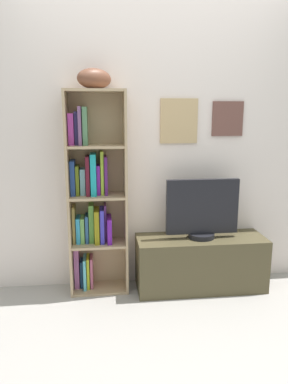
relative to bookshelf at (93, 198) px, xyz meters
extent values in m
cube|color=#9C9792|center=(0.51, -1.00, -0.82)|extent=(5.20, 5.20, 0.04)
cube|color=silver|center=(0.51, 0.13, 0.47)|extent=(4.80, 0.06, 2.54)
cube|color=tan|center=(0.73, 0.09, 0.62)|extent=(0.31, 0.02, 0.37)
cube|color=gray|center=(0.73, 0.08, 0.62)|extent=(0.26, 0.01, 0.32)
cube|color=brown|center=(1.15, 0.09, 0.64)|extent=(0.27, 0.02, 0.29)
cube|color=#BEB093|center=(1.15, 0.08, 0.64)|extent=(0.22, 0.01, 0.24)
cube|color=tan|center=(-0.19, -0.03, 0.03)|extent=(0.02, 0.26, 1.67)
cube|color=tan|center=(0.27, -0.03, 0.03)|extent=(0.02, 0.26, 1.67)
cube|color=tan|center=(0.04, 0.09, 0.03)|extent=(0.48, 0.01, 1.67)
cube|color=tan|center=(0.04, -0.03, -0.79)|extent=(0.44, 0.25, 0.02)
cube|color=tan|center=(0.04, -0.03, -0.39)|extent=(0.44, 0.25, 0.02)
cube|color=tan|center=(0.04, -0.03, 0.02)|extent=(0.44, 0.25, 0.02)
cube|color=tan|center=(0.04, -0.03, 0.43)|extent=(0.44, 0.25, 0.02)
cube|color=tan|center=(0.04, -0.03, 0.85)|extent=(0.44, 0.25, 0.02)
cube|color=#9C558E|center=(-0.15, 0.02, -0.61)|extent=(0.04, 0.14, 0.35)
cube|color=navy|center=(-0.12, 0.02, -0.67)|extent=(0.02, 0.14, 0.23)
cube|color=#50A8B8|center=(-0.09, -0.01, -0.65)|extent=(0.02, 0.19, 0.27)
cube|color=gold|center=(-0.06, 0.01, -0.65)|extent=(0.02, 0.16, 0.27)
cube|color=#A74D6B|center=(-0.03, 0.01, -0.65)|extent=(0.02, 0.16, 0.27)
cube|color=olive|center=(-0.16, 0.01, -0.22)|extent=(0.02, 0.16, 0.31)
cube|color=#3097C5|center=(-0.13, 0.01, -0.27)|extent=(0.03, 0.16, 0.22)
cube|color=#629E4F|center=(-0.09, 0.01, -0.27)|extent=(0.03, 0.16, 0.21)
cube|color=#274E7E|center=(-0.06, 0.01, -0.26)|extent=(0.03, 0.16, 0.23)
cube|color=#528D3A|center=(-0.02, 0.01, -0.22)|extent=(0.04, 0.15, 0.32)
cube|color=olive|center=(0.03, -0.01, -0.24)|extent=(0.04, 0.20, 0.28)
cube|color=#3B35BE|center=(0.07, 0.00, -0.23)|extent=(0.03, 0.18, 0.29)
cube|color=#552869|center=(0.10, 0.02, -0.22)|extent=(0.02, 0.14, 0.32)
cube|color=#5C1892|center=(0.13, -0.01, -0.27)|extent=(0.04, 0.21, 0.21)
cube|color=navy|center=(-0.15, 0.01, 0.17)|extent=(0.04, 0.16, 0.28)
cube|color=#556617|center=(-0.12, 0.01, 0.15)|extent=(0.03, 0.15, 0.24)
cube|color=#75B0BB|center=(-0.08, 0.02, 0.14)|extent=(0.04, 0.14, 0.21)
cube|color=#4F111F|center=(-0.03, 0.00, 0.19)|extent=(0.03, 0.18, 0.32)
cube|color=teal|center=(0.01, -0.01, 0.20)|extent=(0.04, 0.19, 0.34)
cube|color=purple|center=(0.05, 0.02, 0.15)|extent=(0.03, 0.15, 0.24)
cube|color=#A8C834|center=(0.08, 0.02, 0.21)|extent=(0.03, 0.14, 0.35)
cube|color=#4B1C5F|center=(0.11, 0.01, 0.19)|extent=(0.02, 0.16, 0.31)
cube|color=#AF3A9E|center=(-0.15, 0.01, 0.56)|extent=(0.04, 0.16, 0.25)
cube|color=#27204F|center=(-0.11, 0.01, 0.57)|extent=(0.03, 0.15, 0.26)
cube|color=#6A446E|center=(-0.08, -0.01, 0.59)|extent=(0.03, 0.20, 0.30)
cube|color=#4B7751|center=(-0.04, 0.00, 0.58)|extent=(0.04, 0.18, 0.30)
ellipsoid|color=brown|center=(0.04, -0.03, 0.94)|extent=(0.33, 0.28, 0.15)
cube|color=#4A412A|center=(0.90, -0.09, -0.58)|extent=(1.09, 0.39, 0.46)
cube|color=#352F1E|center=(0.90, -0.28, -0.58)|extent=(0.98, 0.01, 0.29)
cylinder|color=black|center=(0.90, -0.09, -0.33)|extent=(0.22, 0.22, 0.04)
cube|color=black|center=(0.90, -0.09, -0.08)|extent=(0.61, 0.04, 0.46)
cube|color=#506B99|center=(0.90, -0.11, -0.08)|extent=(0.57, 0.01, 0.42)
camera|label=1|loc=(0.08, -2.97, 0.69)|focal=34.30mm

